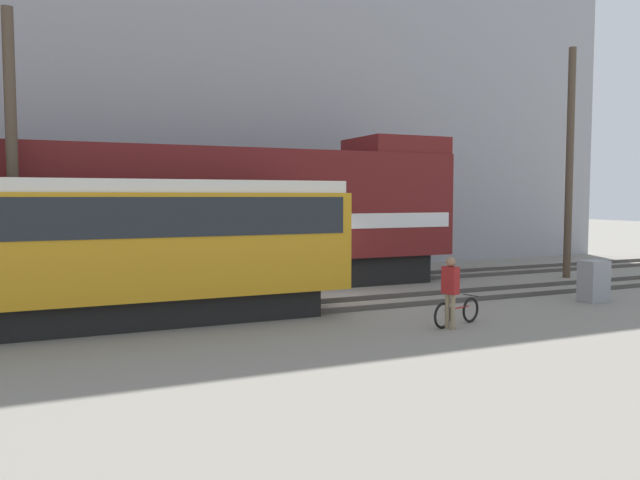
{
  "coord_description": "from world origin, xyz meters",
  "views": [
    {
      "loc": [
        -7.73,
        -17.11,
        3.04
      ],
      "look_at": [
        -0.43,
        -0.84,
        1.8
      ],
      "focal_mm": 35.0,
      "sensor_mm": 36.0,
      "label": 1
    }
  ],
  "objects_px": {
    "bicycle": "(457,312)",
    "utility_pole_center": "(12,164)",
    "freight_locomotive": "(178,217)",
    "person": "(450,286)",
    "signal_box": "(594,281)",
    "utility_pole_right": "(570,164)",
    "streetcar": "(91,243)"
  },
  "relations": [
    {
      "from": "freight_locomotive",
      "to": "utility_pole_center",
      "type": "height_order",
      "value": "utility_pole_center"
    },
    {
      "from": "person",
      "to": "signal_box",
      "type": "distance_m",
      "value": 6.2
    },
    {
      "from": "person",
      "to": "signal_box",
      "type": "xyz_separation_m",
      "value": [
        6.02,
        1.38,
        -0.41
      ]
    },
    {
      "from": "streetcar",
      "to": "utility_pole_center",
      "type": "relative_size",
      "value": 1.59
    },
    {
      "from": "utility_pole_right",
      "to": "person",
      "type": "bearing_deg",
      "value": -148.68
    },
    {
      "from": "bicycle",
      "to": "person",
      "type": "height_order",
      "value": "person"
    },
    {
      "from": "freight_locomotive",
      "to": "signal_box",
      "type": "bearing_deg",
      "value": -31.97
    },
    {
      "from": "bicycle",
      "to": "person",
      "type": "relative_size",
      "value": 0.98
    },
    {
      "from": "freight_locomotive",
      "to": "person",
      "type": "height_order",
      "value": "freight_locomotive"
    },
    {
      "from": "person",
      "to": "utility_pole_center",
      "type": "height_order",
      "value": "utility_pole_center"
    },
    {
      "from": "signal_box",
      "to": "freight_locomotive",
      "type": "bearing_deg",
      "value": 148.03
    },
    {
      "from": "bicycle",
      "to": "utility_pole_right",
      "type": "distance_m",
      "value": 11.37
    },
    {
      "from": "streetcar",
      "to": "utility_pole_center",
      "type": "distance_m",
      "value": 3.34
    },
    {
      "from": "bicycle",
      "to": "utility_pole_center",
      "type": "relative_size",
      "value": 0.21
    },
    {
      "from": "utility_pole_center",
      "to": "utility_pole_right",
      "type": "xyz_separation_m",
      "value": [
        18.65,
        0.0,
        0.4
      ]
    },
    {
      "from": "streetcar",
      "to": "utility_pole_right",
      "type": "distance_m",
      "value": 17.3
    },
    {
      "from": "bicycle",
      "to": "signal_box",
      "type": "bearing_deg",
      "value": 11.2
    },
    {
      "from": "streetcar",
      "to": "utility_pole_right",
      "type": "xyz_separation_m",
      "value": [
        17.01,
        2.21,
        2.3
      ]
    },
    {
      "from": "freight_locomotive",
      "to": "bicycle",
      "type": "height_order",
      "value": "freight_locomotive"
    },
    {
      "from": "person",
      "to": "bicycle",
      "type": "bearing_deg",
      "value": 34.22
    },
    {
      "from": "bicycle",
      "to": "signal_box",
      "type": "height_order",
      "value": "signal_box"
    },
    {
      "from": "freight_locomotive",
      "to": "utility_pole_right",
      "type": "relative_size",
      "value": 2.23
    },
    {
      "from": "person",
      "to": "utility_pole_center",
      "type": "bearing_deg",
      "value": 147.65
    },
    {
      "from": "bicycle",
      "to": "utility_pole_right",
      "type": "height_order",
      "value": "utility_pole_right"
    },
    {
      "from": "freight_locomotive",
      "to": "streetcar",
      "type": "relative_size",
      "value": 1.55
    },
    {
      "from": "freight_locomotive",
      "to": "utility_pole_right",
      "type": "bearing_deg",
      "value": -8.91
    },
    {
      "from": "person",
      "to": "utility_pole_right",
      "type": "bearing_deg",
      "value": 31.32
    },
    {
      "from": "freight_locomotive",
      "to": "bicycle",
      "type": "xyz_separation_m",
      "value": [
        4.97,
        -7.73,
        -2.08
      ]
    },
    {
      "from": "freight_locomotive",
      "to": "utility_pole_center",
      "type": "xyz_separation_m",
      "value": [
        -4.57,
        -2.21,
        1.47
      ]
    },
    {
      "from": "streetcar",
      "to": "bicycle",
      "type": "bearing_deg",
      "value": -22.77
    },
    {
      "from": "bicycle",
      "to": "utility_pole_center",
      "type": "distance_m",
      "value": 11.57
    },
    {
      "from": "freight_locomotive",
      "to": "signal_box",
      "type": "distance_m",
      "value": 12.62
    }
  ]
}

